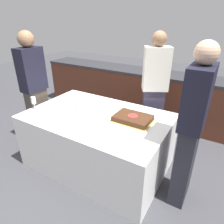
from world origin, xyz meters
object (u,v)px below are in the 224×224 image
person_seated_right (191,130)px  plate_stack (83,108)px  wine_glass (33,101)px  cake (133,118)px  person_cutting_cake (154,92)px  person_seated_left (35,89)px

person_seated_right → plate_stack: bearing=-91.9°
plate_stack → wine_glass: size_ratio=1.22×
cake → person_cutting_cake: size_ratio=0.27×
person_seated_left → person_seated_right: size_ratio=1.00×
cake → person_seated_right: person_seated_right is taller
cake → wine_glass: 1.30m
wine_glass → person_seated_right: (1.90, 0.26, 0.02)m
cake → person_seated_right: bearing=-9.2°
plate_stack → person_seated_left: 0.85m
cake → plate_stack: (-0.68, -0.06, -0.01)m
person_seated_right → person_seated_left: bearing=-90.0°
wine_glass → person_seated_right: size_ratio=0.10×
cake → person_seated_left: 1.53m
cake → person_seated_left: person_seated_left is taller
cake → wine_glass: (-1.24, -0.37, 0.08)m
person_cutting_cake → person_seated_right: (0.65, -0.78, -0.01)m
person_seated_right → person_cutting_cake: bearing=-140.1°
person_cutting_cake → wine_glass: bearing=11.1°
wine_glass → plate_stack: bearing=29.0°
plate_stack → person_seated_left: person_seated_left is taller
cake → wine_glass: bearing=-163.5°
wine_glass → person_seated_left: (-0.29, 0.26, 0.03)m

